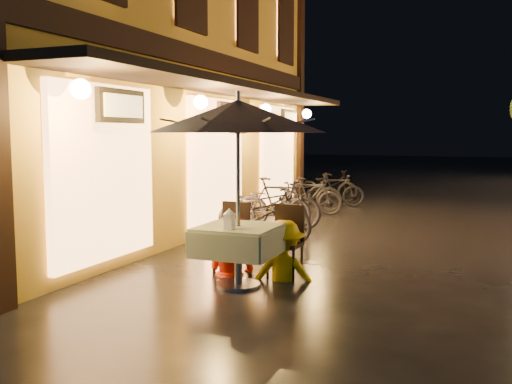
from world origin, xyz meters
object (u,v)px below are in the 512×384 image
at_px(table_lantern, 229,218).
at_px(person_orange, 232,216).
at_px(person_yellow, 284,222).
at_px(patio_umbrella, 238,116).
at_px(bicycle_0, 263,214).
at_px(cafe_table, 238,241).

bearing_deg(table_lantern, person_orange, 112.64).
height_order(person_orange, person_yellow, person_orange).
distance_m(table_lantern, person_yellow, 0.94).
bearing_deg(patio_umbrella, person_yellow, 53.38).
bearing_deg(patio_umbrella, bicycle_0, 105.33).
distance_m(patio_umbrella, person_orange, 1.52).
xyz_separation_m(person_yellow, bicycle_0, (-1.24, 2.42, -0.27)).
distance_m(cafe_table, bicycle_0, 3.09).
distance_m(cafe_table, person_yellow, 0.73).
height_order(cafe_table, patio_umbrella, patio_umbrella).
relative_size(patio_umbrella, bicycle_0, 1.29).
height_order(patio_umbrella, bicycle_0, patio_umbrella).
distance_m(person_yellow, bicycle_0, 2.73).
distance_m(table_lantern, bicycle_0, 3.38).
xyz_separation_m(patio_umbrella, person_orange, (-0.36, 0.60, -1.35)).
xyz_separation_m(person_orange, bicycle_0, (-0.46, 2.38, -0.30)).
xyz_separation_m(patio_umbrella, person_yellow, (0.42, 0.56, -1.38)).
distance_m(cafe_table, table_lantern, 0.43).
relative_size(person_yellow, bicycle_0, 0.81).
relative_size(patio_umbrella, person_yellow, 1.59).
distance_m(patio_umbrella, bicycle_0, 3.50).
height_order(patio_umbrella, person_yellow, patio_umbrella).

